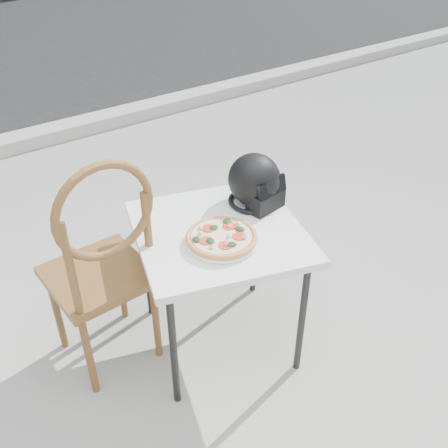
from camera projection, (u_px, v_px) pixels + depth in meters
ground at (129, 408)px, 2.24m from camera, size 80.00×80.00×0.00m
cafe_table_main at (219, 240)px, 2.24m from camera, size 0.91×0.91×0.69m
plate at (222, 241)px, 2.12m from camera, size 0.35×0.35×0.02m
pizza at (222, 237)px, 2.10m from camera, size 0.38×0.38×0.04m
helmet at (256, 183)px, 2.33m from camera, size 0.28×0.28×0.25m
cafe_chair_main at (103, 259)px, 2.12m from camera, size 0.45×0.45×1.13m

